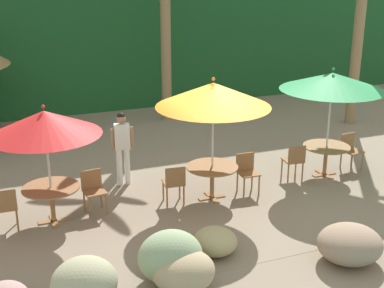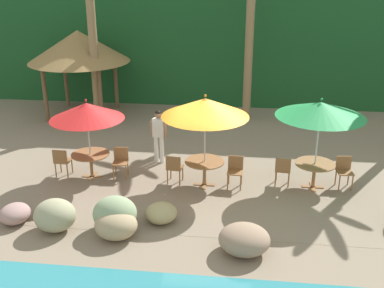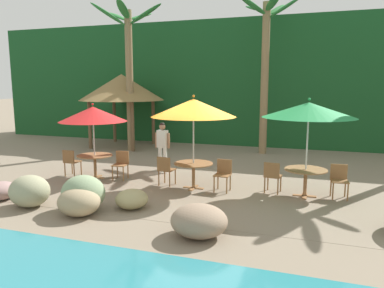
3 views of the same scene
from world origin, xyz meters
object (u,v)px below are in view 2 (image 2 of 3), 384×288
umbrella_red (87,111)px  chair_red_seaward (121,160)px  umbrella_green (321,109)px  palm_tree_nearest (91,15)px  chair_red_inland (62,160)px  waiter_in_white (158,133)px  dining_table_red (91,158)px  dining_table_green (315,167)px  chair_orange_seaward (235,169)px  palm_tree_second (251,14)px  umbrella_orange (205,107)px  palapa_hut (78,47)px  dining_table_orange (205,165)px  chair_green_inland (283,169)px  chair_orange_inland (174,167)px  chair_green_seaward (344,169)px

umbrella_red → chair_red_seaward: umbrella_red is taller
umbrella_green → palm_tree_nearest: bearing=148.0°
chair_red_inland → waiter_in_white: 2.98m
umbrella_green → umbrella_red: bearing=-179.4°
umbrella_red → umbrella_green: (6.34, 0.07, 0.26)m
dining_table_red → chair_red_seaward: (0.84, 0.17, -0.10)m
chair_red_inland → dining_table_green: size_ratio=0.79×
chair_orange_seaward → palm_tree_second: size_ratio=0.14×
umbrella_orange → waiter_in_white: bearing=137.1°
umbrella_red → palapa_hut: size_ratio=0.59×
dining_table_orange → waiter_in_white: bearing=137.1°
dining_table_red → chair_green_inland: (5.49, 0.08, -0.10)m
dining_table_red → umbrella_orange: umbrella_orange is taller
umbrella_red → chair_red_seaward: bearing=11.4°
dining_table_green → palm_tree_second: bearing=107.8°
chair_red_inland → chair_orange_seaward: size_ratio=1.00×
umbrella_red → chair_green_inland: size_ratio=2.72×
chair_red_seaward → waiter_in_white: (0.92, 1.14, 0.47)m
chair_red_inland → chair_green_inland: 6.34m
chair_green_inland → chair_orange_seaward: bearing=-172.8°
chair_red_inland → palapa_hut: palapa_hut is taller
dining_table_red → dining_table_green: same height
umbrella_orange → chair_orange_inland: size_ratio=3.04×
umbrella_green → palm_tree_nearest: size_ratio=0.41×
umbrella_green → palm_tree_second: size_ratio=0.40×
dining_table_green → chair_green_seaward: 0.86m
chair_green_inland → chair_green_seaward: bearing=5.9°
dining_table_orange → palm_tree_nearest: palm_tree_nearest is taller
dining_table_green → waiter_in_white: waiter_in_white is taller
dining_table_orange → umbrella_green: umbrella_green is taller
dining_table_red → chair_red_inland: (-0.85, -0.06, -0.10)m
dining_table_orange → chair_orange_inland: 0.86m
umbrella_red → umbrella_orange: bearing=-2.4°
dining_table_green → chair_green_seaward: size_ratio=1.26×
umbrella_green → waiter_in_white: 4.93m
dining_table_orange → umbrella_green: bearing=4.0°
dining_table_green → chair_red_inland: bearing=-178.9°
dining_table_orange → palapa_hut: palapa_hut is taller
umbrella_green → palm_tree_second: (-1.90, 5.94, 1.81)m
dining_table_green → umbrella_orange: bearing=-176.0°
dining_table_orange → waiter_in_white: size_ratio=0.65×
chair_orange_inland → chair_green_inland: bearing=4.2°
dining_table_red → chair_green_seaward: (7.18, 0.25, -0.10)m
chair_orange_seaward → palm_tree_nearest: bearing=137.9°
umbrella_orange → palm_tree_second: palm_tree_second is taller
umbrella_red → waiter_in_white: (1.75, 1.31, -1.04)m
chair_green_seaward → palm_tree_nearest: bearing=151.5°
dining_table_orange → chair_green_inland: chair_green_inland is taller
umbrella_red → palm_tree_nearest: bearing=105.1°
dining_table_red → umbrella_green: 6.56m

